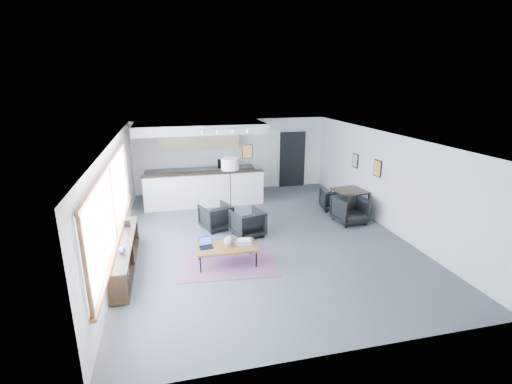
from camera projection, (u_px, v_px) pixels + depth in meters
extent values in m
cube|color=#48484A|center=(262.00, 236.00, 9.77)|extent=(7.00, 9.00, 0.01)
cube|color=white|center=(262.00, 137.00, 9.01)|extent=(7.00, 9.00, 0.01)
cube|color=silver|center=(232.00, 155.00, 13.58)|extent=(7.00, 0.01, 2.60)
cube|color=silver|center=(342.00, 277.00, 5.20)|extent=(7.00, 0.01, 2.60)
cube|color=silver|center=(116.00, 199.00, 8.61)|extent=(0.01, 9.00, 2.60)
cube|color=silver|center=(386.00, 180.00, 10.17)|extent=(0.01, 9.00, 2.60)
cube|color=#8CBFFF|center=(112.00, 202.00, 7.72)|extent=(0.02, 5.80, 1.55)
cube|color=brown|center=(118.00, 237.00, 7.96)|extent=(0.10, 5.95, 0.06)
cube|color=brown|center=(108.00, 165.00, 7.49)|extent=(0.06, 5.95, 0.06)
cube|color=brown|center=(86.00, 268.00, 5.03)|extent=(0.06, 0.06, 1.60)
cube|color=brown|center=(113.00, 202.00, 7.73)|extent=(0.06, 0.06, 1.60)
cube|color=brown|center=(126.00, 171.00, 10.42)|extent=(0.06, 0.06, 1.60)
cube|color=black|center=(124.00, 242.00, 7.92)|extent=(0.35, 3.00, 0.05)
cube|color=black|center=(127.00, 266.00, 8.09)|extent=(0.35, 3.00, 0.05)
cube|color=black|center=(118.00, 290.00, 6.66)|extent=(0.33, 0.04, 0.55)
cube|color=black|center=(126.00, 254.00, 8.01)|extent=(0.33, 0.04, 0.55)
cube|color=black|center=(131.00, 229.00, 9.36)|extent=(0.33, 0.04, 0.55)
cube|color=#3359A5|center=(120.00, 293.00, 6.84)|extent=(0.18, 0.04, 0.20)
cube|color=silver|center=(121.00, 288.00, 7.00)|extent=(0.18, 0.04, 0.22)
cube|color=maroon|center=(122.00, 283.00, 7.15)|extent=(0.18, 0.04, 0.24)
cube|color=black|center=(123.00, 279.00, 7.32)|extent=(0.18, 0.04, 0.20)
cube|color=#3359A5|center=(123.00, 274.00, 7.47)|extent=(0.18, 0.04, 0.22)
cube|color=silver|center=(124.00, 270.00, 7.63)|extent=(0.18, 0.04, 0.24)
cube|color=maroon|center=(125.00, 267.00, 7.79)|extent=(0.18, 0.04, 0.20)
cube|color=black|center=(126.00, 263.00, 7.95)|extent=(0.18, 0.04, 0.22)
cube|color=#3359A5|center=(127.00, 259.00, 8.10)|extent=(0.18, 0.03, 0.24)
cube|color=silver|center=(127.00, 256.00, 8.27)|extent=(0.18, 0.03, 0.20)
cube|color=maroon|center=(128.00, 252.00, 8.42)|extent=(0.18, 0.03, 0.22)
cube|color=black|center=(129.00, 249.00, 8.58)|extent=(0.18, 0.04, 0.24)
cube|color=black|center=(127.00, 224.00, 8.63)|extent=(0.14, 0.02, 0.18)
sphere|color=#264C99|center=(122.00, 250.00, 7.34)|extent=(0.14, 0.14, 0.14)
cube|color=white|center=(205.00, 191.00, 11.85)|extent=(3.80, 0.25, 1.10)
cube|color=black|center=(204.00, 174.00, 11.69)|extent=(3.85, 0.32, 0.04)
cube|color=white|center=(201.00, 182.00, 13.23)|extent=(3.80, 0.60, 0.90)
cube|color=#2D2D2D|center=(200.00, 169.00, 13.10)|extent=(3.82, 0.62, 0.04)
cube|color=tan|center=(199.00, 139.00, 12.93)|extent=(2.80, 0.35, 0.70)
cube|color=white|center=(200.00, 127.00, 12.14)|extent=(4.20, 1.80, 0.30)
cube|color=black|center=(247.00, 152.00, 11.82)|extent=(0.35, 0.03, 0.45)
cube|color=orange|center=(247.00, 152.00, 11.81)|extent=(0.30, 0.01, 0.40)
cube|color=black|center=(292.00, 159.00, 14.09)|extent=(1.00, 0.12, 2.10)
cube|color=white|center=(279.00, 160.00, 13.98)|extent=(0.06, 0.10, 2.10)
cube|color=white|center=(305.00, 159.00, 14.21)|extent=(0.06, 0.10, 2.10)
cube|color=white|center=(293.00, 131.00, 13.78)|extent=(1.10, 0.10, 0.06)
cube|color=silver|center=(224.00, 129.00, 10.94)|extent=(1.60, 0.04, 0.04)
cylinder|color=silver|center=(202.00, 132.00, 10.81)|extent=(0.07, 0.07, 0.09)
cylinder|color=silver|center=(218.00, 132.00, 10.91)|extent=(0.07, 0.07, 0.09)
cylinder|color=silver|center=(233.00, 131.00, 11.01)|extent=(0.07, 0.07, 0.09)
cylinder|color=silver|center=(247.00, 131.00, 11.11)|extent=(0.07, 0.07, 0.09)
cube|color=black|center=(378.00, 168.00, 10.46)|extent=(0.03, 0.38, 0.48)
cube|color=orange|center=(377.00, 168.00, 10.46)|extent=(0.00, 0.32, 0.42)
cube|color=black|center=(355.00, 161.00, 11.68)|extent=(0.03, 0.34, 0.44)
cube|color=#859FC5|center=(355.00, 161.00, 11.68)|extent=(0.00, 0.28, 0.38)
cube|color=#66354F|center=(227.00, 263.00, 8.31)|extent=(2.31, 1.68, 0.01)
cube|color=brown|center=(227.00, 247.00, 8.19)|extent=(1.32, 0.73, 0.05)
cube|color=black|center=(200.00, 265.00, 7.84)|extent=(0.03, 0.03, 0.38)
cube|color=black|center=(198.00, 252.00, 8.41)|extent=(0.03, 0.03, 0.38)
cube|color=black|center=(256.00, 259.00, 8.09)|extent=(0.03, 0.03, 0.38)
cube|color=black|center=(251.00, 247.00, 8.66)|extent=(0.03, 0.03, 0.38)
cube|color=black|center=(229.00, 254.00, 7.92)|extent=(1.25, 0.05, 0.03)
cube|color=black|center=(225.00, 243.00, 8.48)|extent=(1.25, 0.05, 0.03)
cube|color=black|center=(206.00, 247.00, 8.11)|extent=(0.32, 0.25, 0.02)
cube|color=black|center=(205.00, 241.00, 8.17)|extent=(0.30, 0.09, 0.19)
cube|color=blue|center=(205.00, 241.00, 8.17)|extent=(0.27, 0.07, 0.17)
sphere|color=gray|center=(230.00, 241.00, 8.16)|extent=(0.23, 0.23, 0.23)
cube|color=silver|center=(245.00, 242.00, 8.32)|extent=(0.36, 0.30, 0.04)
cube|color=#3359A5|center=(245.00, 241.00, 8.31)|extent=(0.32, 0.27, 0.03)
cube|color=silver|center=(244.00, 240.00, 8.28)|extent=(0.30, 0.25, 0.03)
cube|color=#E5590C|center=(235.00, 249.00, 8.05)|extent=(0.11, 0.11, 0.01)
imported|color=black|center=(216.00, 216.00, 10.14)|extent=(0.95, 0.92, 0.77)
imported|color=black|center=(248.00, 222.00, 9.69)|extent=(0.92, 0.89, 0.78)
cylinder|color=black|center=(231.00, 215.00, 11.23)|extent=(0.40, 0.40, 0.03)
cylinder|color=black|center=(231.00, 191.00, 11.01)|extent=(0.03, 0.03, 1.49)
cylinder|color=beige|center=(230.00, 164.00, 10.76)|extent=(0.65, 0.65, 0.33)
cube|color=black|center=(350.00, 191.00, 11.17)|extent=(1.00, 1.00, 0.04)
cylinder|color=black|center=(345.00, 208.00, 10.79)|extent=(0.04, 0.04, 0.72)
cylinder|color=black|center=(331.00, 200.00, 11.50)|extent=(0.04, 0.04, 0.72)
cylinder|color=black|center=(368.00, 205.00, 11.06)|extent=(0.04, 0.04, 0.72)
cylinder|color=black|center=(352.00, 198.00, 11.77)|extent=(0.04, 0.04, 0.72)
imported|color=black|center=(350.00, 211.00, 10.58)|extent=(0.77, 0.73, 0.72)
imported|color=black|center=(333.00, 200.00, 11.69)|extent=(0.67, 0.64, 0.62)
imported|color=black|center=(225.00, 163.00, 13.24)|extent=(0.55, 0.34, 0.35)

